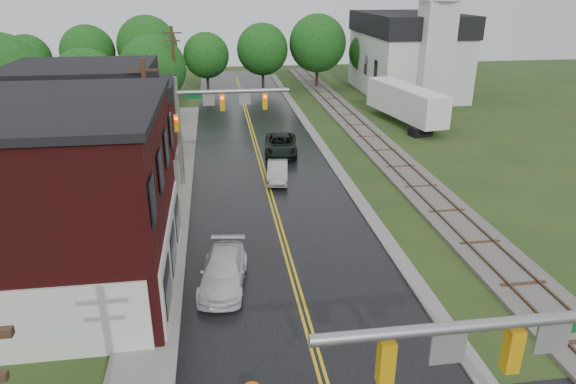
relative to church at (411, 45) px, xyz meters
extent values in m
cube|color=black|center=(-20.00, -23.74, -5.83)|extent=(10.00, 90.00, 0.02)
cube|color=gray|center=(-14.60, -18.74, -5.83)|extent=(0.80, 70.00, 0.12)
cube|color=gray|center=(-26.20, -28.74, -5.83)|extent=(2.40, 50.00, 0.12)
cube|color=silver|center=(-25.45, -38.74, -4.33)|extent=(0.10, 9.50, 3.00)
cube|color=tan|center=(-31.00, -27.74, -2.63)|extent=(8.00, 7.00, 6.40)
cube|color=#3F0F0C|center=(-30.00, -18.74, -3.63)|extent=(7.00, 6.00, 4.40)
cube|color=silver|center=(0.00, 1.26, -2.33)|extent=(10.00, 16.00, 7.00)
cube|color=black|center=(0.00, 1.26, 2.37)|extent=(10.40, 16.40, 2.40)
cube|color=silver|center=(0.00, -6.74, -0.33)|extent=(3.20, 3.20, 11.00)
cube|color=#59544C|center=(-10.00, -18.74, -5.73)|extent=(3.20, 80.00, 0.20)
cube|color=#4C3828|center=(-10.72, -18.74, -5.59)|extent=(0.10, 80.00, 0.12)
cube|color=#4C3828|center=(-9.28, -18.74, -5.59)|extent=(0.10, 80.00, 0.12)
cylinder|color=gray|center=(-18.00, -51.74, 0.37)|extent=(7.20, 0.26, 0.26)
cube|color=orange|center=(-17.28, -51.74, -0.33)|extent=(0.32, 0.30, 1.05)
cube|color=orange|center=(-20.02, -51.74, -0.33)|extent=(0.32, 0.30, 1.05)
cube|color=gray|center=(-16.42, -51.74, -0.13)|extent=(0.75, 0.06, 0.75)
cube|color=gray|center=(-18.72, -51.74, -0.13)|extent=(0.75, 0.06, 0.75)
cylinder|color=gray|center=(-25.60, -26.74, -2.23)|extent=(0.28, 0.28, 7.20)
cylinder|color=gray|center=(-22.00, -26.74, 0.37)|extent=(7.20, 0.26, 0.26)
cube|color=orange|center=(-22.72, -26.74, -0.33)|extent=(0.32, 0.30, 1.05)
cube|color=orange|center=(-19.98, -26.74, -0.33)|extent=(0.32, 0.30, 1.05)
cube|color=gray|center=(-23.58, -26.74, -0.13)|extent=(0.75, 0.06, 0.75)
cube|color=gray|center=(-21.28, -26.74, -0.13)|extent=(0.75, 0.06, 0.75)
cube|color=#0C5926|center=(-24.30, -26.74, 0.12)|extent=(1.40, 0.04, 0.30)
sphere|color=#FF0C0C|center=(-22.72, -26.92, 0.00)|extent=(0.20, 0.20, 0.20)
cylinder|color=#382616|center=(-26.80, -31.74, -1.33)|extent=(0.28, 0.28, 9.00)
cube|color=#382616|center=(-26.80, -31.74, 2.57)|extent=(1.80, 0.12, 0.12)
cube|color=#382616|center=(-26.80, -31.74, 1.87)|extent=(1.40, 0.12, 0.12)
cylinder|color=#382616|center=(-26.80, -9.74, -1.33)|extent=(0.28, 0.28, 9.00)
cube|color=#382616|center=(-26.80, -9.74, 2.57)|extent=(1.80, 0.12, 0.12)
cube|color=#382616|center=(-26.80, -9.74, 1.87)|extent=(1.40, 0.12, 0.12)
cylinder|color=black|center=(-38.00, -21.74, -4.12)|extent=(0.36, 0.36, 3.42)
sphere|color=#123F12|center=(-37.40, -22.14, -0.61)|extent=(5.32, 5.32, 5.32)
cylinder|color=black|center=(-34.00, -13.74, -4.48)|extent=(0.36, 0.36, 2.70)
sphere|color=#123F12|center=(-34.00, -13.74, -1.18)|extent=(6.00, 6.00, 6.00)
sphere|color=#123F12|center=(-33.40, -14.14, -1.71)|extent=(4.20, 4.20, 4.20)
cylinder|color=black|center=(-29.00, -7.74, -4.39)|extent=(0.36, 0.36, 2.88)
sphere|color=#123F12|center=(-29.00, -7.74, -0.87)|extent=(6.40, 6.40, 6.40)
sphere|color=#123F12|center=(-28.40, -8.14, -1.43)|extent=(4.48, 4.48, 4.48)
imported|color=black|center=(-18.21, -20.99, -5.09)|extent=(3.07, 5.60, 1.49)
imported|color=#A4A4A9|center=(-19.20, -26.88, -5.19)|extent=(1.88, 4.06, 1.29)
imported|color=silver|center=(-23.20, -39.63, -5.15)|extent=(2.54, 4.93, 1.37)
cube|color=black|center=(-5.27, -17.55, -5.43)|extent=(2.01, 1.50, 0.80)
cylinder|color=gray|center=(-5.27, -10.49, -5.43)|extent=(0.16, 0.16, 0.80)
cube|color=white|center=(-5.27, -13.32, -3.62)|extent=(4.34, 11.55, 2.82)
camera|label=1|loc=(-23.14, -59.65, 6.75)|focal=32.00mm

